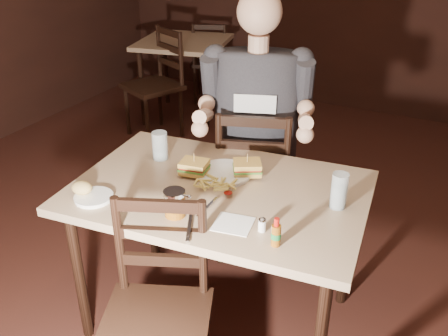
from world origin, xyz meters
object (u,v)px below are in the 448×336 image
at_px(glass_left, 160,146).
at_px(bg_chair_near, 152,86).
at_px(bg_table, 183,49).
at_px(chair_far, 254,180).
at_px(syrup_dispenser, 175,203).
at_px(chair_near, 155,324).
at_px(dinner_plate, 224,174).
at_px(hot_sauce, 276,232).
at_px(side_plate, 94,198).
at_px(bg_chair_far, 211,61).
at_px(diner, 256,94).
at_px(main_table, 219,202).
at_px(glass_right, 339,191).

bearing_deg(glass_left, bg_chair_near, 126.14).
distance_m(bg_table, chair_far, 2.30).
relative_size(chair_far, syrup_dispenser, 8.31).
distance_m(chair_near, glass_left, 0.90).
relative_size(dinner_plate, hot_sauce, 2.17).
xyz_separation_m(syrup_dispenser, side_plate, (-0.38, -0.05, -0.05)).
distance_m(chair_near, syrup_dispenser, 0.48).
bearing_deg(chair_far, bg_chair_near, -56.73).
bearing_deg(dinner_plate, bg_chair_far, 119.63).
xyz_separation_m(glass_left, side_plate, (-0.04, -0.46, -0.06)).
bearing_deg(dinner_plate, diner, 95.45).
relative_size(main_table, dinner_plate, 5.43).
height_order(chair_far, diner, diner).
bearing_deg(chair_far, side_plate, 51.30).
relative_size(diner, glass_left, 7.43).
relative_size(glass_left, syrup_dispenser, 1.23).
distance_m(glass_left, side_plate, 0.47).
bearing_deg(chair_far, bg_chair_far, -75.41).
xyz_separation_m(hot_sauce, syrup_dispenser, (-0.44, 0.00, -0.00)).
height_order(main_table, syrup_dispenser, syrup_dispenser).
relative_size(bg_chair_far, glass_left, 6.02).
bearing_deg(diner, main_table, -101.33).
distance_m(bg_table, hot_sauce, 3.30).
relative_size(diner, syrup_dispenser, 9.17).
xyz_separation_m(dinner_plate, side_plate, (-0.40, -0.45, -0.00)).
xyz_separation_m(bg_chair_far, bg_chair_near, (0.00, -1.10, 0.05)).
bearing_deg(side_plate, bg_table, 113.72).
bearing_deg(bg_table, glass_left, -61.25).
xyz_separation_m(bg_table, chair_far, (1.52, -1.71, -0.20)).
distance_m(chair_near, bg_chair_near, 2.87).
height_order(diner, dinner_plate, diner).
bearing_deg(chair_far, glass_right, 119.51).
relative_size(chair_far, bg_chair_far, 1.12).
bearing_deg(bg_chair_near, glass_left, -29.61).
height_order(dinner_plate, glass_right, glass_right).
bearing_deg(glass_right, bg_chair_near, 141.35).
height_order(diner, syrup_dispenser, diner).
height_order(bg_table, bg_chair_far, bg_chair_far).
distance_m(main_table, hot_sauce, 0.49).
height_order(diner, hot_sauce, diner).
relative_size(bg_chair_far, hot_sauce, 7.25).
height_order(bg_chair_far, glass_left, glass_left).
distance_m(bg_table, diner, 2.36).
xyz_separation_m(hot_sauce, side_plate, (-0.82, -0.05, -0.05)).
bearing_deg(dinner_plate, glass_right, -3.28).
xyz_separation_m(dinner_plate, syrup_dispenser, (-0.02, -0.40, 0.05)).
relative_size(bg_table, diner, 0.90).
bearing_deg(main_table, syrup_dispenser, -101.63).
bearing_deg(bg_chair_far, dinner_plate, 97.19).
relative_size(chair_far, glass_left, 6.74).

